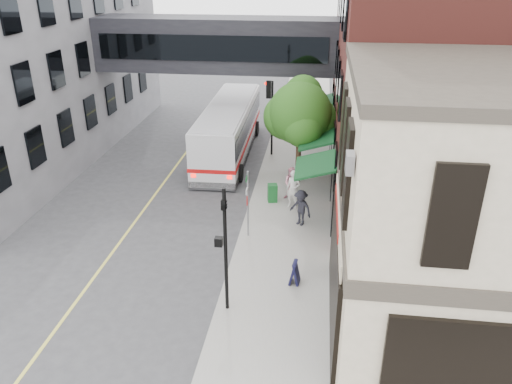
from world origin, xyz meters
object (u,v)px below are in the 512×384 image
(pedestrian_b, at_px, (292,184))
(sandwich_board, at_px, (295,272))
(bus, at_px, (229,127))
(pedestrian_a, at_px, (293,189))
(newspaper_box, at_px, (272,193))
(pedestrian_c, at_px, (301,208))

(pedestrian_b, xyz_separation_m, sandwich_board, (0.57, -7.10, -0.39))
(bus, xyz_separation_m, pedestrian_b, (4.26, -6.30, -0.73))
(pedestrian_a, height_order, newspaper_box, pedestrian_a)
(pedestrian_b, height_order, pedestrian_c, pedestrian_c)
(bus, height_order, pedestrian_a, bus)
(sandwich_board, bearing_deg, pedestrian_b, 102.11)
(pedestrian_a, xyz_separation_m, pedestrian_b, (-0.12, 0.87, -0.09))
(newspaper_box, relative_size, sandwich_board, 1.01)
(sandwich_board, bearing_deg, pedestrian_a, 101.67)
(newspaper_box, bearing_deg, sandwich_board, -90.04)
(bus, xyz_separation_m, sandwich_board, (4.83, -13.40, -1.12))
(pedestrian_a, relative_size, sandwich_board, 2.08)
(pedestrian_a, bearing_deg, newspaper_box, 171.00)
(pedestrian_c, relative_size, sandwich_board, 1.87)
(pedestrian_c, distance_m, newspaper_box, 2.68)
(pedestrian_b, bearing_deg, newspaper_box, -148.52)
(newspaper_box, bearing_deg, pedestrian_a, -37.76)
(newspaper_box, bearing_deg, pedestrian_b, 9.94)
(pedestrian_b, bearing_deg, sandwich_board, -76.37)
(bus, relative_size, sandwich_board, 12.81)
(pedestrian_a, bearing_deg, pedestrian_c, -59.47)
(bus, distance_m, pedestrian_b, 7.64)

